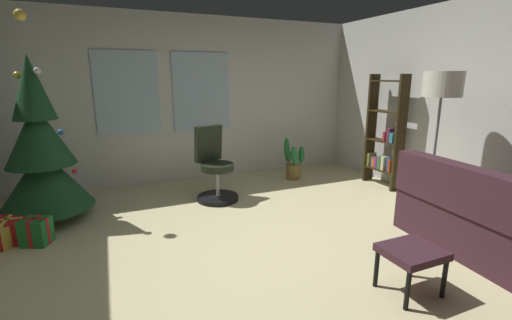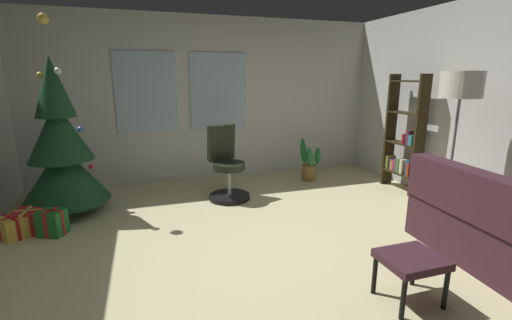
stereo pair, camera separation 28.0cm
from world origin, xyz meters
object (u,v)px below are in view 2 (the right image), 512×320
gift_box_green (52,223)px  office_chair (227,170)px  footstool (411,263)px  holiday_tree (61,151)px  gift_box_red (29,221)px  potted_plant (309,164)px  floor_lamp (461,93)px  gift_box_gold (12,228)px  bookshelf (404,141)px

gift_box_green → office_chair: office_chair is taller
footstool → holiday_tree: holiday_tree is taller
gift_box_red → potted_plant: potted_plant is taller
gift_box_red → floor_lamp: bearing=-15.0°
footstool → potted_plant: bearing=77.3°
gift_box_green → gift_box_gold: gift_box_green is taller
footstool → gift_box_red: bearing=143.7°
footstool → holiday_tree: (-2.76, 2.70, 0.46)m
holiday_tree → gift_box_red: (-0.31, -0.45, -0.66)m
holiday_tree → gift_box_red: bearing=-124.9°
footstool → gift_box_green: footstool is taller
holiday_tree → bookshelf: (4.54, -0.49, -0.05)m
bookshelf → potted_plant: bookshelf is taller
footstool → gift_box_gold: (-3.20, 2.13, -0.20)m
potted_plant → footstool: bearing=-102.7°
holiday_tree → floor_lamp: bearing=-21.6°
gift_box_red → floor_lamp: size_ratio=0.20×
footstool → floor_lamp: 2.11m
holiday_tree → gift_box_red: size_ratio=6.67×
gift_box_green → gift_box_gold: bearing=172.6°
gift_box_gold → office_chair: (2.43, 0.50, 0.28)m
gift_box_gold → floor_lamp: size_ratio=0.21×
bookshelf → gift_box_red: bearing=179.5°
footstool → potted_plant: potted_plant is taller
gift_box_green → bookshelf: (4.58, 0.13, 0.60)m
holiday_tree → potted_plant: bearing=6.5°
gift_box_red → floor_lamp: floor_lamp is taller
gift_box_red → bookshelf: size_ratio=0.21×
gift_box_green → potted_plant: bearing=16.2°
bookshelf → holiday_tree: bearing=173.8°
holiday_tree → potted_plant: size_ratio=3.47×
holiday_tree → gift_box_gold: size_ratio=6.44×
holiday_tree → office_chair: holiday_tree is taller
potted_plant → gift_box_red: bearing=-167.5°
gift_box_green → holiday_tree: bearing=86.1°
gift_box_red → gift_box_gold: gift_box_red is taller
bookshelf → floor_lamp: bearing=-107.0°
gift_box_red → holiday_tree: bearing=55.1°
gift_box_green → office_chair: bearing=15.2°
holiday_tree → footstool: bearing=-44.4°
footstool → gift_box_red: footstool is taller
bookshelf → floor_lamp: size_ratio=0.99×
gift_box_green → gift_box_gold: size_ratio=0.86×
gift_box_red → office_chair: (2.30, 0.37, 0.27)m
gift_box_gold → bookshelf: 5.01m
gift_box_green → bookshelf: size_ratio=0.18×
potted_plant → holiday_tree: bearing=-173.5°
office_chair → potted_plant: (1.47, 0.46, -0.13)m
footstool → gift_box_red: (-3.08, 2.26, -0.20)m
holiday_tree → floor_lamp: size_ratio=1.36×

